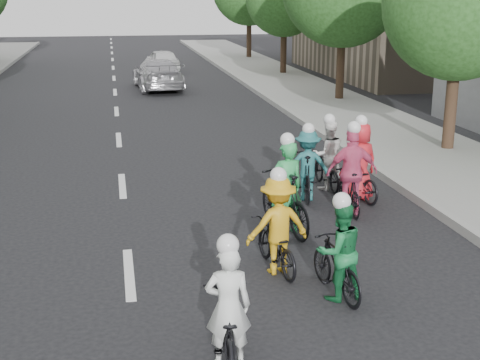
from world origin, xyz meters
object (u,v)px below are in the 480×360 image
object	(u,v)px
follow_car_trail	(162,61)
cyclist_1	(338,258)
cyclist_6	(327,162)
cyclist_4	(358,170)
follow_car_lead	(158,74)
cyclist_7	(307,170)
cyclist_2	(277,233)
cyclist_0	(227,321)
cyclist_3	(351,180)
cyclist_5	(285,197)

from	to	relation	value
follow_car_trail	cyclist_1	bearing A→B (deg)	83.29
cyclist_1	cyclist_6	world-z (taller)	cyclist_6
cyclist_4	follow_car_lead	distance (m)	17.72
cyclist_6	cyclist_7	bearing A→B (deg)	43.17
cyclist_2	cyclist_7	distance (m)	3.92
cyclist_0	follow_car_trail	world-z (taller)	cyclist_0
cyclist_3	follow_car_lead	world-z (taller)	cyclist_3
cyclist_1	cyclist_4	distance (m)	4.85
cyclist_0	cyclist_4	world-z (taller)	cyclist_4
cyclist_5	cyclist_1	bearing A→B (deg)	79.32
cyclist_7	cyclist_3	bearing A→B (deg)	127.78
cyclist_3	cyclist_4	xyz separation A→B (m)	(0.48, 0.89, -0.06)
cyclist_0	cyclist_1	size ratio (longest dim) A/B	1.03
cyclist_1	cyclist_5	world-z (taller)	cyclist_5
cyclist_0	cyclist_4	size ratio (longest dim) A/B	0.90
cyclist_6	follow_car_lead	xyz separation A→B (m)	(-2.57, 16.56, 0.08)
cyclist_1	follow_car_trail	xyz separation A→B (m)	(-0.27, 28.76, 0.02)
cyclist_7	follow_car_lead	bearing A→B (deg)	-73.00
cyclist_2	cyclist_6	bearing A→B (deg)	-125.67
cyclist_0	cyclist_3	bearing A→B (deg)	-117.61
cyclist_1	follow_car_lead	bearing A→B (deg)	-95.93
cyclist_5	cyclist_6	bearing A→B (deg)	-134.22
cyclist_0	cyclist_2	bearing A→B (deg)	-109.89
cyclist_3	follow_car_trail	size ratio (longest dim) A/B	0.52
cyclist_5	cyclist_0	bearing A→B (deg)	55.05
cyclist_4	follow_car_lead	xyz separation A→B (m)	(-2.95, 17.47, 0.05)
cyclist_4	cyclist_5	world-z (taller)	cyclist_5
cyclist_1	cyclist_7	xyz separation A→B (m)	(0.90, 4.67, 0.04)
cyclist_7	follow_car_lead	world-z (taller)	cyclist_7
cyclist_3	follow_car_trail	world-z (taller)	cyclist_3
cyclist_7	follow_car_lead	xyz separation A→B (m)	(-1.90, 17.24, 0.05)
cyclist_5	cyclist_2	bearing A→B (deg)	59.50
cyclist_6	cyclist_0	bearing A→B (deg)	61.12
cyclist_4	cyclist_7	bearing A→B (deg)	-23.21
cyclist_0	cyclist_6	world-z (taller)	cyclist_6
cyclist_3	cyclist_6	distance (m)	1.80
cyclist_0	cyclist_5	size ratio (longest dim) A/B	0.82
cyclist_4	cyclist_5	distance (m)	2.61
cyclist_3	follow_car_lead	size ratio (longest dim) A/B	0.40
cyclist_5	cyclist_6	world-z (taller)	cyclist_5
cyclist_4	follow_car_lead	size ratio (longest dim) A/B	0.39
cyclist_3	cyclist_7	size ratio (longest dim) A/B	1.09
cyclist_2	follow_car_trail	world-z (taller)	cyclist_2
cyclist_6	follow_car_trail	distance (m)	23.49
cyclist_0	cyclist_3	xyz separation A→B (m)	(3.32, 4.97, 0.18)
cyclist_3	cyclist_7	bearing A→B (deg)	-59.20
cyclist_6	follow_car_lead	bearing A→B (deg)	-83.19
cyclist_5	cyclist_6	distance (m)	3.05
cyclist_1	cyclist_0	bearing A→B (deg)	28.92
cyclist_1	cyclist_3	size ratio (longest dim) A/B	0.85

